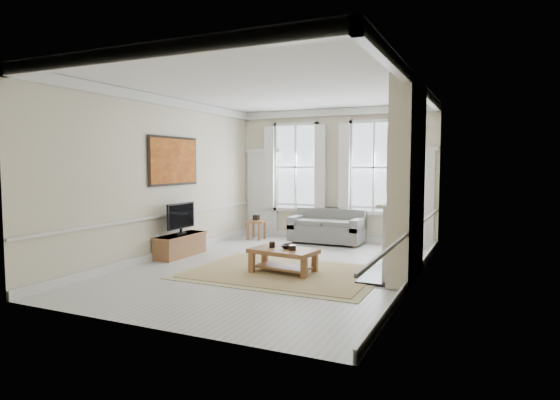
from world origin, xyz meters
The scene contains 23 objects.
floor centered at (0.00, 0.00, 0.00)m, with size 7.20×7.20×0.00m, color #B7B5AD.
ceiling centered at (0.00, 0.00, 3.40)m, with size 7.20×7.20×0.00m, color white.
back_wall centered at (0.00, 3.60, 1.70)m, with size 5.20×5.20×0.00m, color beige.
left_wall centered at (-2.60, 0.00, 1.70)m, with size 7.20×7.20×0.00m, color beige.
right_wall centered at (2.60, 0.00, 1.70)m, with size 7.20×7.20×0.00m, color beige.
window_left centered at (-1.05, 3.55, 1.90)m, with size 1.26×0.20×2.20m, color #B2BCC6, non-canonical shape.
window_right centered at (1.05, 3.55, 1.90)m, with size 1.26×0.20×2.20m, color #B2BCC6, non-canonical shape.
door_left centered at (-2.05, 3.56, 1.15)m, with size 0.90×0.08×2.30m, color silver.
door_right centered at (2.05, 3.56, 1.15)m, with size 0.90×0.08×2.30m, color silver.
painting centered at (-2.56, 0.30, 2.05)m, with size 0.05×1.66×1.06m, color #C57321.
chimney_breast centered at (2.43, 0.20, 1.70)m, with size 0.35×1.70×3.38m, color beige.
hearth centered at (2.00, 0.20, 0.03)m, with size 0.55×1.50×0.05m, color black.
fireplace centered at (2.20, 0.20, 0.73)m, with size 0.21×1.45×1.33m.
mirror centered at (2.21, 0.20, 2.05)m, with size 0.06×1.26×1.06m, color gold.
sofa centered at (0.00, 3.11, 0.36)m, with size 1.80×0.88×0.85m.
side_table centered at (-1.89, 2.88, 0.40)m, with size 0.50×0.50×0.51m.
rug centered at (0.32, -0.31, 0.01)m, with size 3.50×2.60×0.02m, color #9C8250.
coffee_table centered at (0.32, -0.31, 0.36)m, with size 1.26×0.84×0.44m.
ceramic_pot_a centered at (0.07, -0.26, 0.50)m, with size 0.11×0.11×0.11m, color black.
ceramic_pot_b centered at (0.52, -0.36, 0.49)m, with size 0.13×0.13×0.09m, color black.
bowl centered at (0.37, -0.21, 0.48)m, with size 0.27×0.27×0.07m, color black.
tv_stand centered at (-2.34, 0.20, 0.24)m, with size 0.43×1.33×0.47m, color brown.
tv centered at (-2.32, 0.20, 0.87)m, with size 0.08×0.90×0.68m.
Camera 1 is at (3.77, -7.98, 1.99)m, focal length 30.00 mm.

